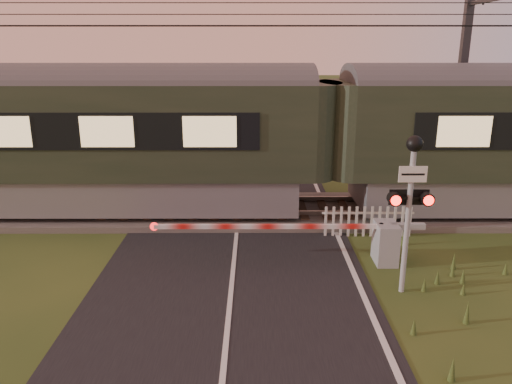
{
  "coord_description": "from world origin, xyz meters",
  "views": [
    {
      "loc": [
        0.51,
        -8.04,
        4.99
      ],
      "look_at": [
        0.53,
        3.2,
        1.67
      ],
      "focal_mm": 35.0,
      "sensor_mm": 36.0,
      "label": 1
    }
  ],
  "objects_px": {
    "picket_fence": "(368,221)",
    "catenary_mast": "(462,75)",
    "crossing_signal": "(411,187)",
    "train": "(328,138)",
    "boom_gate": "(372,240)"
  },
  "relations": [
    {
      "from": "picket_fence",
      "to": "catenary_mast",
      "type": "height_order",
      "value": "catenary_mast"
    },
    {
      "from": "crossing_signal",
      "to": "catenary_mast",
      "type": "distance_m",
      "value": 8.38
    },
    {
      "from": "train",
      "to": "catenary_mast",
      "type": "distance_m",
      "value": 5.44
    },
    {
      "from": "train",
      "to": "catenary_mast",
      "type": "height_order",
      "value": "catenary_mast"
    },
    {
      "from": "boom_gate",
      "to": "picket_fence",
      "type": "xyz_separation_m",
      "value": [
        0.28,
        1.68,
        -0.13
      ]
    },
    {
      "from": "train",
      "to": "boom_gate",
      "type": "distance_m",
      "value": 4.05
    },
    {
      "from": "train",
      "to": "crossing_signal",
      "type": "distance_m",
      "value": 5.14
    },
    {
      "from": "boom_gate",
      "to": "train",
      "type": "bearing_deg",
      "value": 99.69
    },
    {
      "from": "crossing_signal",
      "to": "picket_fence",
      "type": "xyz_separation_m",
      "value": [
        -0.05,
        3.16,
        -1.86
      ]
    },
    {
      "from": "crossing_signal",
      "to": "train",
      "type": "bearing_deg",
      "value": 100.44
    },
    {
      "from": "train",
      "to": "picket_fence",
      "type": "distance_m",
      "value": 2.85
    },
    {
      "from": "boom_gate",
      "to": "catenary_mast",
      "type": "relative_size",
      "value": 0.83
    },
    {
      "from": "boom_gate",
      "to": "catenary_mast",
      "type": "height_order",
      "value": "catenary_mast"
    },
    {
      "from": "train",
      "to": "picket_fence",
      "type": "height_order",
      "value": "train"
    },
    {
      "from": "train",
      "to": "crossing_signal",
      "type": "bearing_deg",
      "value": -79.56
    }
  ]
}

